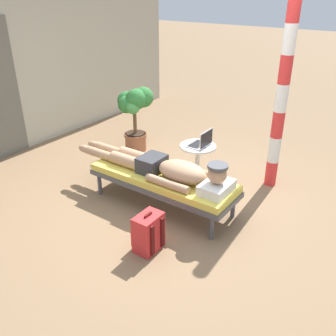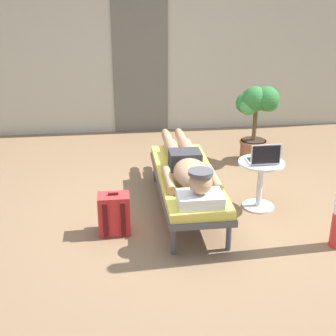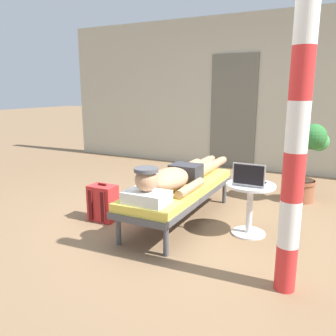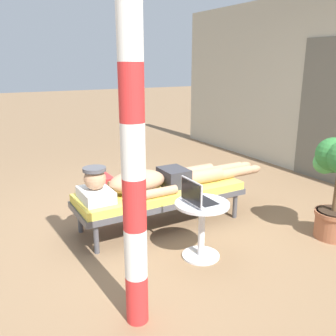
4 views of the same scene
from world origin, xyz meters
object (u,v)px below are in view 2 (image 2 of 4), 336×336
lounge_chair (187,180)px  person_reclining (188,166)px  potted_plant (256,111)px  laptop (263,158)px  backpack (114,214)px  side_table (260,176)px

lounge_chair → person_reclining: person_reclining is taller
potted_plant → lounge_chair: bearing=-129.9°
lounge_chair → potted_plant: size_ratio=1.78×
person_reclining → laptop: laptop is taller
person_reclining → lounge_chair: bearing=90.0°
lounge_chair → backpack: (-0.76, -0.37, -0.15)m
backpack → person_reclining: bearing=23.3°
lounge_chair → laptop: (0.78, -0.06, 0.24)m
lounge_chair → person_reclining: (0.00, -0.04, 0.17)m
laptop → side_table: bearing=90.0°
laptop → potted_plant: potted_plant is taller
side_table → backpack: (-1.54, -0.36, -0.16)m
laptop → person_reclining: bearing=178.4°
backpack → side_table: bearing=13.1°
laptop → backpack: bearing=-168.7°
side_table → potted_plant: size_ratio=0.51×
side_table → potted_plant: (0.34, 1.35, 0.33)m
lounge_chair → potted_plant: (1.12, 1.34, 0.34)m
potted_plant → backpack: bearing=-137.7°
person_reclining → laptop: size_ratio=7.00×
lounge_chair → side_table: 0.78m
person_reclining → potted_plant: bearing=51.0°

